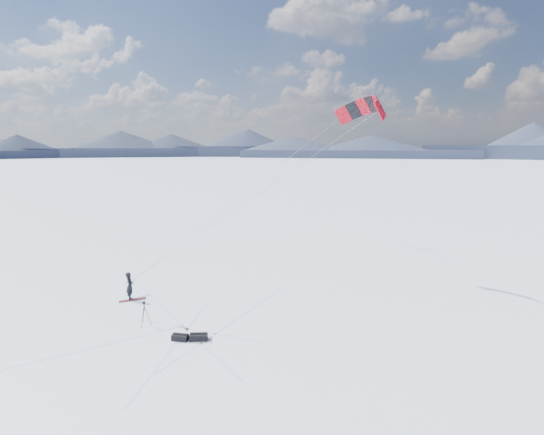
{
  "coord_description": "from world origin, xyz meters",
  "views": [
    {
      "loc": [
        7.17,
        -19.42,
        9.55
      ],
      "look_at": [
        7.79,
        6.29,
        4.81
      ],
      "focal_mm": 26.0,
      "sensor_mm": 36.0,
      "label": 1
    }
  ],
  "objects_px": {
    "gear_bag_b": "(180,337)",
    "gear_bag_a": "(199,337)",
    "snowkiter": "(131,300)",
    "snowboard": "(132,300)",
    "tripod": "(144,310)"
  },
  "relations": [
    {
      "from": "gear_bag_a",
      "to": "gear_bag_b",
      "type": "height_order",
      "value": "gear_bag_a"
    },
    {
      "from": "tripod",
      "to": "snowkiter",
      "type": "bearing_deg",
      "value": 108.99
    },
    {
      "from": "snowkiter",
      "to": "gear_bag_b",
      "type": "bearing_deg",
      "value": -155.27
    },
    {
      "from": "snowkiter",
      "to": "gear_bag_b",
      "type": "distance_m",
      "value": 6.76
    },
    {
      "from": "tripod",
      "to": "gear_bag_a",
      "type": "relative_size",
      "value": 1.54
    },
    {
      "from": "tripod",
      "to": "gear_bag_b",
      "type": "xyz_separation_m",
      "value": [
        2.22,
        -1.7,
        -0.7
      ]
    },
    {
      "from": "snowboard",
      "to": "tripod",
      "type": "distance_m",
      "value": 4.05
    },
    {
      "from": "gear_bag_b",
      "to": "snowboard",
      "type": "bearing_deg",
      "value": 139.68
    },
    {
      "from": "gear_bag_a",
      "to": "snowkiter",
      "type": "bearing_deg",
      "value": 133.32
    },
    {
      "from": "snowboard",
      "to": "gear_bag_b",
      "type": "bearing_deg",
      "value": -73.62
    },
    {
      "from": "snowkiter",
      "to": "gear_bag_a",
      "type": "xyz_separation_m",
      "value": [
        5.1,
        -5.33,
        0.17
      ]
    },
    {
      "from": "snowboard",
      "to": "gear_bag_b",
      "type": "distance_m",
      "value": 6.6
    },
    {
      "from": "snowkiter",
      "to": "gear_bag_b",
      "type": "xyz_separation_m",
      "value": [
        4.18,
        -5.31,
        0.16
      ]
    },
    {
      "from": "gear_bag_b",
      "to": "gear_bag_a",
      "type": "bearing_deg",
      "value": 10.92
    },
    {
      "from": "snowkiter",
      "to": "snowboard",
      "type": "xyz_separation_m",
      "value": [
        0.14,
        -0.09,
        0.02
      ]
    }
  ]
}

